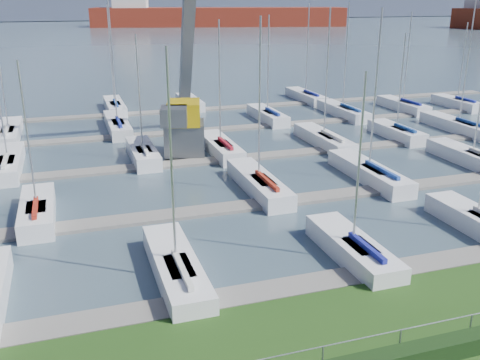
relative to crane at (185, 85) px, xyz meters
name	(u,v)px	position (x,y,z in m)	size (l,w,h in m)	color
water	(78,24)	(-1.03, 230.31, -5.73)	(800.00, 540.00, 0.20)	#445663
fence	(350,341)	(-1.03, -29.69, -4.13)	(0.04, 0.04, 80.00)	gray
foothill	(73,7)	(-1.03, 300.31, 0.67)	(900.00, 80.00, 12.00)	#424A61
docks	(185,163)	(-1.03, -3.69, -5.55)	(90.00, 41.60, 0.25)	slate
crane	(185,85)	(0.00, 0.00, 0.00)	(5.11, 13.44, 22.35)	#56585D
cargo_ship_mid	(209,17)	(52.87, 191.29, -1.86)	(109.42, 41.76, 21.50)	maroon
sailboat_fleet	(192,86)	(0.38, -0.91, 0.03)	(76.04, 49.23, 13.12)	silver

